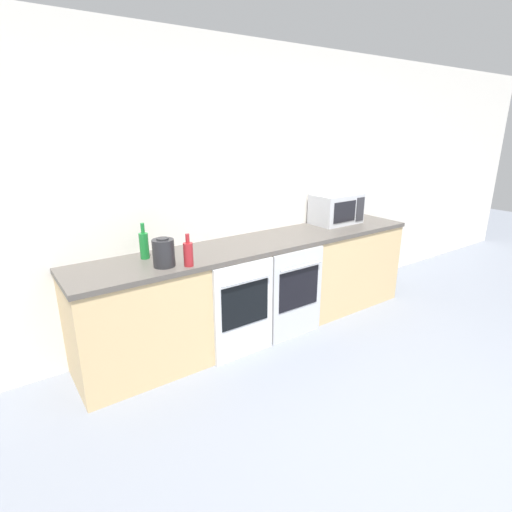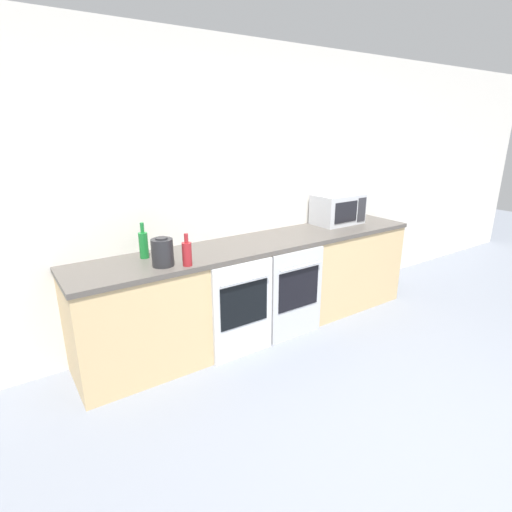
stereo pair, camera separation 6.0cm
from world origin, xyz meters
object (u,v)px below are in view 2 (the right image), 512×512
object	(u,v)px
oven_right	(297,295)
kettle	(162,252)
bottle_green	(144,244)
oven_left	(243,310)
microwave	(338,209)
bottle_red	(187,253)

from	to	relation	value
oven_right	kettle	size ratio (longest dim) A/B	3.85
oven_right	bottle_green	bearing A→B (deg)	159.98
oven_left	oven_right	size ratio (longest dim) A/B	1.00
oven_left	bottle_green	world-z (taller)	bottle_green
oven_left	bottle_green	distance (m)	0.96
microwave	bottle_green	distance (m)	2.11
oven_left	bottle_green	size ratio (longest dim) A/B	2.94
bottle_green	kettle	bearing A→B (deg)	-79.14
oven_left	kettle	xyz separation A→B (m)	(-0.59, 0.18, 0.56)
bottle_green	oven_right	bearing A→B (deg)	-20.02
kettle	bottle_green	bearing A→B (deg)	100.86
oven_right	microwave	world-z (taller)	microwave
oven_left	oven_right	world-z (taller)	same
bottle_green	kettle	world-z (taller)	bottle_green
microwave	oven_left	bearing A→B (deg)	-163.70
oven_right	kettle	xyz separation A→B (m)	(-1.17, 0.18, 0.56)
microwave	bottle_red	world-z (taller)	microwave
oven_right	microwave	xyz separation A→B (m)	(0.89, 0.43, 0.61)
microwave	kettle	xyz separation A→B (m)	(-2.06, -0.25, -0.05)
oven_left	bottle_red	world-z (taller)	bottle_red
microwave	kettle	distance (m)	2.07
bottle_red	kettle	xyz separation A→B (m)	(-0.15, 0.10, 0.01)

